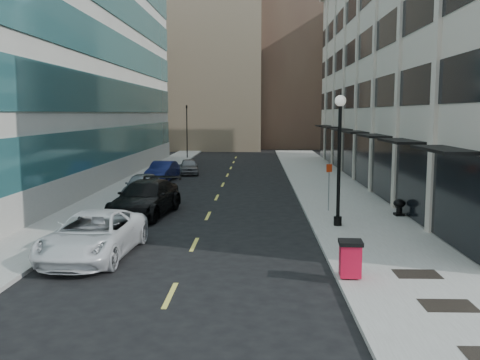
# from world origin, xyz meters

# --- Properties ---
(ground) EXTENTS (160.00, 160.00, 0.00)m
(ground) POSITION_xyz_m (0.00, 0.00, 0.00)
(ground) COLOR black
(ground) RESTS_ON ground
(sidewalk_right) EXTENTS (5.00, 80.00, 0.15)m
(sidewalk_right) POSITION_xyz_m (7.50, 20.00, 0.07)
(sidewalk_right) COLOR gray
(sidewalk_right) RESTS_ON ground
(sidewalk_left) EXTENTS (3.00, 80.00, 0.15)m
(sidewalk_left) POSITION_xyz_m (-6.50, 20.00, 0.07)
(sidewalk_left) COLOR gray
(sidewalk_left) RESTS_ON ground
(building_right) EXTENTS (15.30, 46.50, 18.25)m
(building_right) POSITION_xyz_m (16.94, 26.99, 8.99)
(building_right) COLOR #BCB09F
(building_right) RESTS_ON ground
(building_left) EXTENTS (16.14, 46.00, 20.00)m
(building_left) POSITION_xyz_m (-15.95, 27.00, 9.99)
(building_left) COLOR beige
(building_left) RESTS_ON ground
(skyline_tan_near) EXTENTS (14.00, 18.00, 28.00)m
(skyline_tan_near) POSITION_xyz_m (-4.00, 68.00, 14.00)
(skyline_tan_near) COLOR #7C6751
(skyline_tan_near) RESTS_ON ground
(skyline_brown) EXTENTS (12.00, 16.00, 34.00)m
(skyline_brown) POSITION_xyz_m (8.00, 72.00, 17.00)
(skyline_brown) COLOR brown
(skyline_brown) RESTS_ON ground
(skyline_tan_far) EXTENTS (12.00, 14.00, 22.00)m
(skyline_tan_far) POSITION_xyz_m (-14.00, 78.00, 11.00)
(skyline_tan_far) COLOR #7C6751
(skyline_tan_far) RESTS_ON ground
(skyline_stone) EXTENTS (10.00, 14.00, 20.00)m
(skyline_stone) POSITION_xyz_m (18.00, 66.00, 10.00)
(skyline_stone) COLOR #BCB09F
(skyline_stone) RESTS_ON ground
(grate_mid) EXTENTS (1.40, 1.00, 0.01)m
(grate_mid) POSITION_xyz_m (7.60, 1.00, 0.15)
(grate_mid) COLOR black
(grate_mid) RESTS_ON sidewalk_right
(grate_far) EXTENTS (1.40, 1.00, 0.01)m
(grate_far) POSITION_xyz_m (7.60, 3.80, 0.15)
(grate_far) COLOR black
(grate_far) RESTS_ON sidewalk_right
(road_centerline) EXTENTS (0.15, 68.20, 0.01)m
(road_centerline) POSITION_xyz_m (0.00, 17.00, 0.01)
(road_centerline) COLOR #D8CC4C
(road_centerline) RESTS_ON ground
(traffic_signal) EXTENTS (0.66, 0.66, 6.98)m
(traffic_signal) POSITION_xyz_m (-5.50, 48.00, 5.72)
(traffic_signal) COLOR black
(traffic_signal) RESTS_ON ground
(car_white_van) EXTENTS (3.04, 6.05, 1.64)m
(car_white_van) POSITION_xyz_m (-3.44, 6.00, 0.82)
(car_white_van) COLOR silver
(car_white_van) RESTS_ON ground
(car_black_pickup) EXTENTS (3.28, 6.41, 1.78)m
(car_black_pickup) POSITION_xyz_m (-3.20, 14.00, 0.89)
(car_black_pickup) COLOR black
(car_black_pickup) RESTS_ON ground
(car_silver_sedan) EXTENTS (1.86, 4.52, 1.53)m
(car_silver_sedan) POSITION_xyz_m (-4.61, 19.67, 0.77)
(car_silver_sedan) COLOR gray
(car_silver_sedan) RESTS_ON ground
(car_blue_sedan) EXTENTS (2.09, 4.74, 1.51)m
(car_blue_sedan) POSITION_xyz_m (-4.80, 28.00, 0.76)
(car_blue_sedan) COLOR #131A49
(car_blue_sedan) RESTS_ON ground
(car_grey_sedan) EXTENTS (2.10, 4.09, 1.33)m
(car_grey_sedan) POSITION_xyz_m (-3.33, 32.60, 0.67)
(car_grey_sedan) COLOR slate
(car_grey_sedan) RESTS_ON ground
(trash_bin) EXTENTS (0.76, 0.83, 1.18)m
(trash_bin) POSITION_xyz_m (5.40, 3.38, 0.78)
(trash_bin) COLOR red
(trash_bin) RESTS_ON sidewalk_right
(lamppost) EXTENTS (0.50, 0.50, 6.01)m
(lamppost) POSITION_xyz_m (6.18, 11.18, 3.68)
(lamppost) COLOR black
(lamppost) RESTS_ON sidewalk_right
(sign_post) EXTENTS (0.30, 0.12, 2.63)m
(sign_post) POSITION_xyz_m (6.25, 14.88, 1.82)
(sign_post) COLOR slate
(sign_post) RESTS_ON sidewalk_right
(urn_planter) EXTENTS (0.60, 0.60, 0.83)m
(urn_planter) POSITION_xyz_m (9.60, 13.62, 0.66)
(urn_planter) COLOR black
(urn_planter) RESTS_ON sidewalk_right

